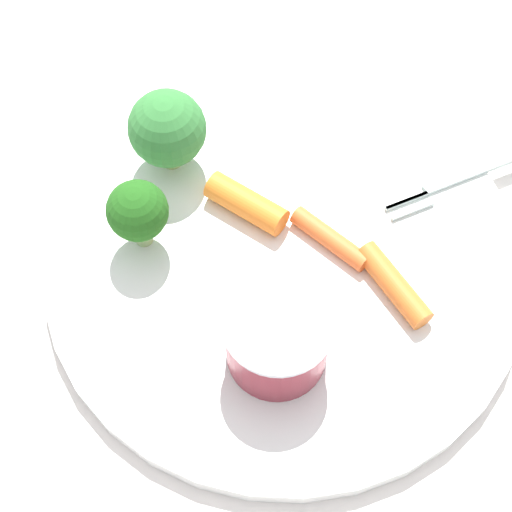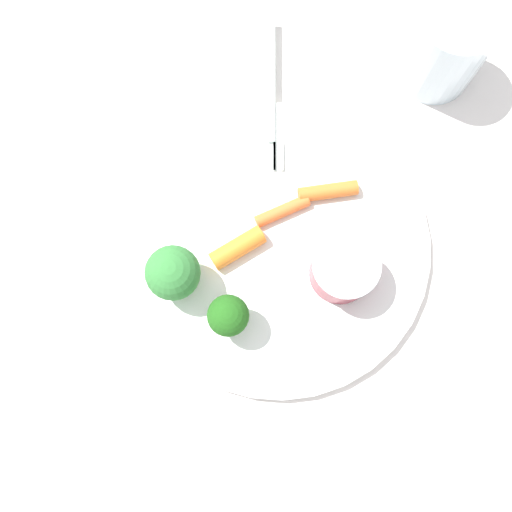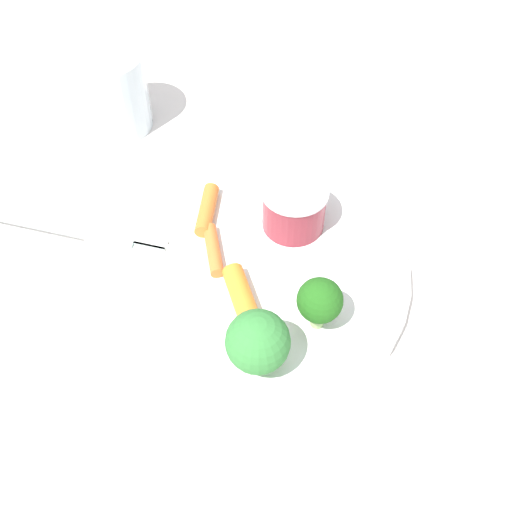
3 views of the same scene
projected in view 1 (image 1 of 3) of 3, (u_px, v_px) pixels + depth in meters
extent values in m
plane|color=silver|center=(284.00, 264.00, 0.46)|extent=(2.40, 2.40, 0.00)
cylinder|color=white|center=(284.00, 259.00, 0.45)|extent=(0.27, 0.27, 0.01)
cylinder|color=maroon|center=(277.00, 340.00, 0.40)|extent=(0.05, 0.05, 0.04)
cylinder|color=silver|center=(278.00, 323.00, 0.38)|extent=(0.06, 0.06, 0.00)
cylinder|color=#9ABC73|center=(143.00, 232.00, 0.44)|extent=(0.01, 0.01, 0.02)
sphere|color=#215C19|center=(137.00, 211.00, 0.42)|extent=(0.03, 0.03, 0.03)
cylinder|color=#98BB6E|center=(171.00, 154.00, 0.47)|extent=(0.01, 0.01, 0.01)
sphere|color=#357E38|center=(167.00, 129.00, 0.45)|extent=(0.05, 0.05, 0.05)
cylinder|color=orange|center=(246.00, 203.00, 0.45)|extent=(0.04, 0.05, 0.02)
cylinder|color=orange|center=(330.00, 239.00, 0.44)|extent=(0.03, 0.05, 0.01)
cylinder|color=orange|center=(394.00, 285.00, 0.43)|extent=(0.02, 0.05, 0.01)
cube|color=#B0C2BD|center=(413.00, 211.00, 0.46)|extent=(0.03, 0.00, 0.00)
cube|color=#B0C2BD|center=(410.00, 207.00, 0.46)|extent=(0.03, 0.00, 0.00)
cube|color=#B0C2BD|center=(407.00, 202.00, 0.46)|extent=(0.03, 0.00, 0.00)
cube|color=#B0C2BD|center=(404.00, 198.00, 0.46)|extent=(0.03, 0.00, 0.00)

